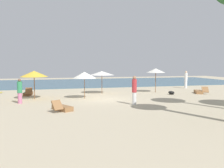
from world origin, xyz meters
TOP-DOWN VIEW (x-y plane):
  - ground_plane at (0.00, 0.00)m, footprint 60.00×60.00m
  - ocean_water at (0.00, 17.00)m, footprint 48.00×16.00m
  - umbrella_0 at (-1.31, 0.81)m, footprint 1.87×1.87m
  - umbrella_1 at (0.76, 3.69)m, footprint 2.25×2.25m
  - umbrella_2 at (-5.16, 1.47)m, footprint 2.14×2.14m
  - umbrella_3 at (5.97, 3.30)m, footprint 1.80×1.80m
  - lounger_0 at (-3.44, -4.01)m, footprint 1.31×1.76m
  - lounger_1 at (-5.78, 4.03)m, footprint 0.81×1.70m
  - lounger_2 at (9.55, 1.48)m, footprint 1.20×1.80m
  - person_0 at (10.97, 6.19)m, footprint 0.39×0.39m
  - person_1 at (1.48, -3.10)m, footprint 0.42×0.42m
  - person_2 at (-6.09, -0.53)m, footprint 0.40×0.40m
  - dog at (6.65, 1.38)m, footprint 0.55×0.70m

SIDE VIEW (x-z plane):
  - ground_plane at x=0.00m, z-range 0.00..0.00m
  - ocean_water at x=0.00m, z-range 0.00..0.06m
  - lounger_2 at x=9.55m, z-range -0.16..0.50m
  - lounger_0 at x=-3.44m, z-range -0.18..0.52m
  - dog at x=6.65m, z-range 0.01..0.34m
  - lounger_1 at x=-5.78m, z-range -0.19..0.55m
  - person_2 at x=-6.09m, z-range 0.01..1.75m
  - person_0 at x=10.97m, z-range 0.02..1.97m
  - person_1 at x=1.48m, z-range 0.03..2.00m
  - umbrella_0 at x=-1.31m, z-range 0.81..2.94m
  - umbrella_1 at x=0.76m, z-range 0.86..2.94m
  - umbrella_2 at x=-5.16m, z-range 0.88..3.10m
  - umbrella_3 at x=5.97m, z-range 0.95..3.26m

